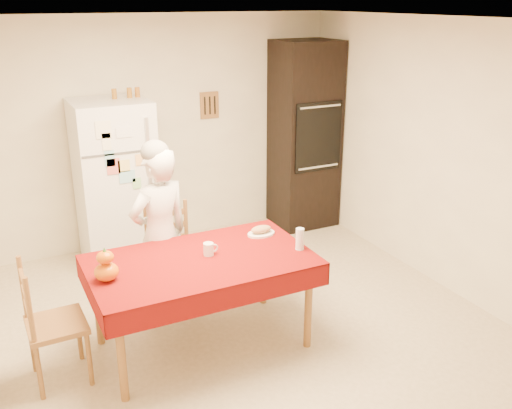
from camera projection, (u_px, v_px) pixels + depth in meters
floor at (253, 328)px, 4.84m from camera, size 4.50×4.50×0.00m
room_shell at (252, 142)px, 4.29m from camera, size 4.02×4.52×2.51m
refrigerator at (116, 183)px, 5.86m from camera, size 0.75×0.74×1.70m
oven_cabinet at (305, 136)px, 6.77m from camera, size 0.70×0.62×2.20m
dining_table at (201, 267)px, 4.39m from camera, size 1.70×1.00×0.76m
chair_far at (170, 252)px, 5.08m from camera, size 0.45×0.43×0.95m
chair_left at (46, 320)px, 4.02m from camera, size 0.41×0.43×0.95m
seated_woman at (160, 235)px, 4.80m from camera, size 0.64×0.50×1.53m
coffee_mug at (209, 249)px, 4.41m from camera, size 0.08×0.08×0.10m
pumpkin_lower at (107, 272)px, 4.02m from camera, size 0.17×0.17×0.13m
pumpkin_upper at (105, 257)px, 3.98m from camera, size 0.12×0.12×0.09m
wine_glass at (300, 239)px, 4.51m from camera, size 0.07×0.07×0.18m
bread_plate at (261, 234)px, 4.81m from camera, size 0.24×0.24×0.02m
bread_loaf at (261, 229)px, 4.79m from camera, size 0.18×0.10×0.06m
spice_jar_left at (114, 94)px, 5.63m from camera, size 0.05×0.05×0.10m
spice_jar_mid at (129, 93)px, 5.69m from camera, size 0.05×0.05×0.10m
spice_jar_right at (137, 92)px, 5.72m from camera, size 0.05×0.05×0.10m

